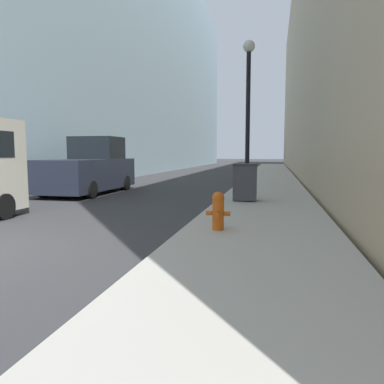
% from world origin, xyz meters
% --- Properties ---
extents(sidewalk_right, '(3.04, 60.00, 0.14)m').
position_xyz_m(sidewalk_right, '(4.88, 18.00, 0.07)').
color(sidewalk_right, '#B7B2A8').
rests_on(sidewalk_right, ground).
extents(building_left_glass, '(12.00, 60.00, 20.98)m').
position_xyz_m(building_left_glass, '(-10.12, 26.00, 10.49)').
color(building_left_glass, '#99B7C6').
rests_on(building_left_glass, ground).
extents(building_right_stone, '(12.00, 60.00, 18.04)m').
position_xyz_m(building_right_stone, '(12.50, 26.00, 9.02)').
color(building_right_stone, tan).
rests_on(building_right_stone, ground).
extents(fire_hydrant, '(0.47, 0.35, 0.74)m').
position_xyz_m(fire_hydrant, '(4.07, 2.33, 0.53)').
color(fire_hydrant, '#D15614').
rests_on(fire_hydrant, sidewalk_right).
extents(trash_bin, '(0.72, 0.66, 1.16)m').
position_xyz_m(trash_bin, '(4.24, 6.89, 0.73)').
color(trash_bin, '#3D3D42').
rests_on(trash_bin, sidewalk_right).
extents(lamppost, '(0.47, 0.47, 5.87)m').
position_xyz_m(lamppost, '(4.04, 10.50, 3.65)').
color(lamppost, black).
rests_on(lamppost, sidewalk_right).
extents(pickup_truck, '(2.13, 5.09, 2.30)m').
position_xyz_m(pickup_truck, '(-2.22, 9.19, 0.95)').
color(pickup_truck, '#232838').
rests_on(pickup_truck, ground).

